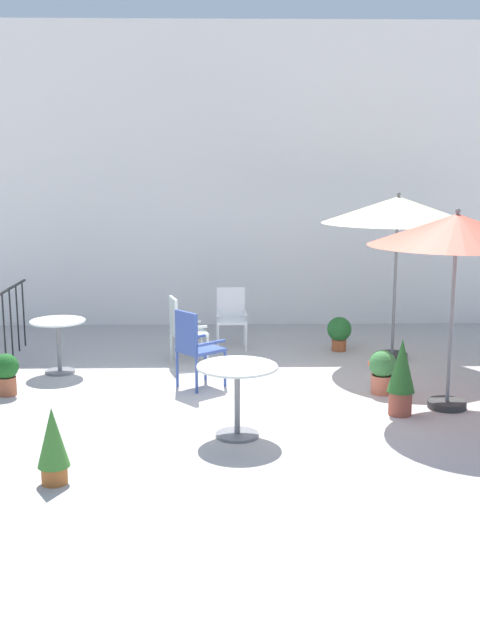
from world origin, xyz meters
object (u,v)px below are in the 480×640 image
object	(u,v)px
cafe_table_0	(237,387)
patio_chair_2	(231,314)
patio_chair_0	(195,344)
patio_chair_1	(183,327)
potted_plant_2	(53,443)
potted_plant_1	(382,370)
patio_umbrella_0	(457,232)
cafe_table_1	(58,336)
potted_plant_0	(6,372)
potted_plant_4	(339,331)
patio_umbrella_1	(398,211)
potted_plant_3	(401,375)

from	to	relation	value
cafe_table_0	patio_chair_2	distance (m)	3.92
patio_chair_0	patio_chair_1	bearing A→B (deg)	100.36
patio_chair_0	patio_chair_1	distance (m)	1.21
potted_plant_2	patio_chair_2	bearing A→B (deg)	72.50
potted_plant_1	patio_umbrella_0	bearing A→B (deg)	-41.95
cafe_table_0	cafe_table_1	bearing A→B (deg)	133.26
potted_plant_0	potted_plant_4	bearing A→B (deg)	26.41
patio_umbrella_1	potted_plant_1	bearing A→B (deg)	-106.46
patio_umbrella_0	potted_plant_1	world-z (taller)	patio_umbrella_0
potted_plant_0	potted_plant_1	world-z (taller)	potted_plant_1
patio_umbrella_0	potted_plant_3	distance (m)	1.68
patio_umbrella_1	cafe_table_0	world-z (taller)	patio_umbrella_1
patio_chair_2	potted_plant_4	size ratio (longest dim) A/B	1.77
potted_plant_0	patio_umbrella_0	bearing A→B (deg)	-6.59
cafe_table_1	potted_plant_4	distance (m)	4.11
potted_plant_2	patio_umbrella_1	bearing A→B (deg)	47.69
cafe_table_1	patio_chair_1	bearing A→B (deg)	15.37
potted_plant_1	potted_plant_0	bearing A→B (deg)	179.66
cafe_table_1	patio_chair_2	xyz separation A→B (m)	(2.32, 1.43, 0.01)
patio_chair_0	patio_chair_2	distance (m)	2.23
patio_chair_0	patio_umbrella_0	bearing A→B (deg)	-16.35
potted_plant_2	potted_plant_3	xyz separation A→B (m)	(3.45, 1.79, 0.09)
cafe_table_0	patio_chair_1	size ratio (longest dim) A/B	0.87
patio_umbrella_1	cafe_table_0	size ratio (longest dim) A/B	2.89
patio_chair_1	potted_plant_1	xyz separation A→B (m)	(2.50, -1.48, -0.23)
cafe_table_0	potted_plant_3	distance (m)	1.94
potted_plant_3	patio_chair_0	bearing A→B (deg)	154.71
patio_umbrella_0	patio_chair_1	world-z (taller)	patio_umbrella_0
patio_umbrella_1	potted_plant_4	xyz separation A→B (m)	(-0.70, 0.50, -1.81)
potted_plant_0	potted_plant_4	xyz separation A→B (m)	(4.36, 2.16, 0.01)
cafe_table_1	potted_plant_1	world-z (taller)	cafe_table_1
cafe_table_1	patio_chair_0	world-z (taller)	patio_chair_0
patio_umbrella_0	patio_chair_0	world-z (taller)	patio_umbrella_0
patio_chair_1	potted_plant_4	xyz separation A→B (m)	(2.30, 0.71, -0.23)
potted_plant_1	potted_plant_4	distance (m)	2.20
potted_plant_3	potted_plant_0	bearing A→B (deg)	169.65
patio_chair_0	potted_plant_2	xyz separation A→B (m)	(-1.13, -2.89, -0.19)
cafe_table_0	patio_chair_2	bearing A→B (deg)	90.32
potted_plant_3	cafe_table_0	bearing A→B (deg)	-160.55
potted_plant_0	potted_plant_1	size ratio (longest dim) A/B	0.95
potted_plant_0	potted_plant_3	size ratio (longest dim) A/B	0.59
patio_chair_2	potted_plant_2	xyz separation A→B (m)	(-1.60, -5.06, -0.14)
potted_plant_1	potted_plant_3	size ratio (longest dim) A/B	0.62
patio_umbrella_1	patio_chair_0	size ratio (longest dim) A/B	2.41
cafe_table_0	cafe_table_1	distance (m)	3.41
patio_chair_0	potted_plant_0	xyz separation A→B (m)	(-2.27, -0.26, -0.27)
patio_umbrella_1	potted_plant_1	distance (m)	2.53
potted_plant_4	potted_plant_2	bearing A→B (deg)	-123.83
potted_plant_0	patio_chair_2	bearing A→B (deg)	41.60
potted_plant_3	cafe_table_1	bearing A→B (deg)	156.17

